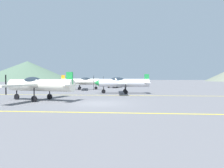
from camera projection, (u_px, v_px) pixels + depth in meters
ground_plane at (99, 103)px, 15.20m from camera, size 400.00×400.00×0.00m
apron_line_near at (89, 112)px, 11.19m from camera, size 80.00×0.16×0.01m
apron_line_far at (109, 95)px, 22.36m from camera, size 80.00×0.16×0.01m
airplane_near at (38, 85)px, 17.13m from camera, size 7.16×8.13×2.45m
airplane_mid at (122, 83)px, 25.01m from camera, size 7.10×8.18×2.45m
airplane_far at (82, 81)px, 33.38m from camera, size 7.16×8.16×2.45m
car_sedan at (115, 83)px, 40.60m from camera, size 2.84×4.62×1.62m
hill_left at (27, 71)px, 132.45m from camera, size 61.18×61.18×13.26m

